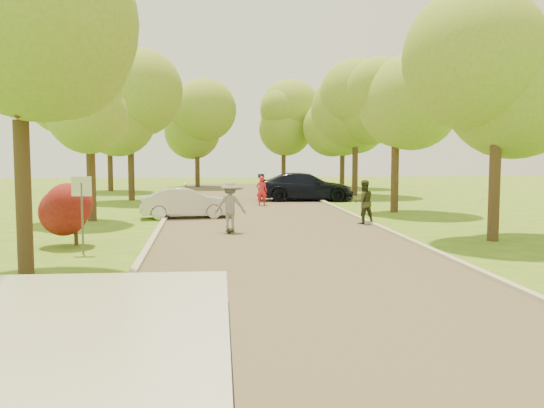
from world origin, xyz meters
name	(u,v)px	position (x,y,z in m)	size (l,w,h in m)	color
ground	(310,279)	(0.00, 0.00, 0.00)	(100.00, 100.00, 0.00)	#446C19
road	(272,231)	(0.00, 8.00, 0.01)	(8.00, 60.00, 0.01)	#4C4438
curb_left	(157,231)	(-4.05, 8.00, 0.06)	(0.18, 60.00, 0.12)	#B2AD9E
curb_right	(382,228)	(4.05, 8.00, 0.06)	(0.18, 60.00, 0.12)	#B2AD9E
street_sign	(82,198)	(-5.80, 4.00, 1.56)	(0.55, 0.06, 2.17)	#59595E
red_shrub	(75,210)	(-6.30, 5.50, 1.10)	(1.70, 1.70, 1.95)	#382619
tree_l_mida	(27,49)	(-6.30, 1.00, 5.17)	(4.71, 4.60, 7.39)	#382619
tree_l_midb	(94,108)	(-6.81, 12.00, 4.59)	(4.30, 4.20, 6.62)	#382619
tree_l_far	(134,104)	(-6.39, 22.00, 5.47)	(4.92, 4.80, 7.79)	#382619
tree_r_mida	(505,66)	(7.02, 5.00, 5.54)	(5.13, 5.00, 7.95)	#382619
tree_r_midb	(400,107)	(6.60, 14.00, 4.88)	(4.51, 4.40, 7.01)	#382619
tree_r_far	(359,103)	(7.23, 24.00, 5.83)	(5.33, 5.20, 8.34)	#382619
tree_bg_a	(112,115)	(-8.78, 30.00, 5.31)	(5.12, 5.00, 7.72)	#382619
tree_bg_b	(346,115)	(8.22, 32.00, 5.54)	(5.12, 5.00, 7.95)	#382619
tree_bg_c	(200,122)	(-2.79, 34.00, 5.02)	(4.92, 4.80, 7.33)	#382619
tree_bg_d	(286,120)	(4.22, 36.00, 5.31)	(5.12, 5.00, 7.72)	#382619
silver_sedan	(186,203)	(-3.18, 12.61, 0.64)	(1.36, 3.90, 1.29)	silver
dark_sedan	(305,187)	(3.30, 20.68, 0.79)	(2.22, 5.46, 1.58)	black
longboard	(230,230)	(-1.50, 7.84, 0.10)	(0.36, 0.90, 0.10)	black
skateboarder	(230,205)	(-1.50, 7.84, 0.96)	(1.10, 0.63, 1.70)	gray
person_striped	(262,191)	(0.53, 17.93, 0.77)	(0.56, 0.37, 1.55)	red
person_olive	(364,202)	(3.80, 9.73, 0.87)	(0.84, 0.66, 1.73)	#343620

